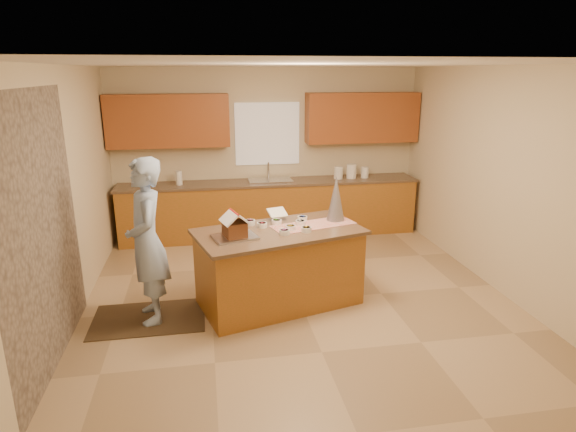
# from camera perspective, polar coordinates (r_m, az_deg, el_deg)

# --- Properties ---
(floor) EXTENTS (5.50, 5.50, 0.00)m
(floor) POSITION_cam_1_polar(r_m,az_deg,el_deg) (5.87, 1.32, -9.90)
(floor) COLOR tan
(floor) RESTS_ON ground
(ceiling) EXTENTS (5.50, 5.50, 0.00)m
(ceiling) POSITION_cam_1_polar(r_m,az_deg,el_deg) (5.25, 1.52, 17.47)
(ceiling) COLOR silver
(ceiling) RESTS_ON floor
(wall_back) EXTENTS (5.50, 5.50, 0.00)m
(wall_back) POSITION_cam_1_polar(r_m,az_deg,el_deg) (8.07, -2.46, 7.57)
(wall_back) COLOR beige
(wall_back) RESTS_ON floor
(wall_front) EXTENTS (5.50, 5.50, 0.00)m
(wall_front) POSITION_cam_1_polar(r_m,az_deg,el_deg) (2.91, 12.27, -9.80)
(wall_front) COLOR beige
(wall_front) RESTS_ON floor
(wall_left) EXTENTS (5.50, 5.50, 0.00)m
(wall_left) POSITION_cam_1_polar(r_m,az_deg,el_deg) (5.50, -25.06, 1.66)
(wall_left) COLOR beige
(wall_left) RESTS_ON floor
(wall_right) EXTENTS (5.50, 5.50, 0.00)m
(wall_right) POSITION_cam_1_polar(r_m,az_deg,el_deg) (6.38, 24.07, 3.67)
(wall_right) COLOR beige
(wall_right) RESTS_ON floor
(stone_accent) EXTENTS (0.00, 2.50, 2.50)m
(stone_accent) POSITION_cam_1_polar(r_m,az_deg,el_deg) (4.78, -27.02, -1.94)
(stone_accent) COLOR gray
(stone_accent) RESTS_ON wall_left
(window_curtain) EXTENTS (1.05, 0.03, 1.00)m
(window_curtain) POSITION_cam_1_polar(r_m,az_deg,el_deg) (7.99, -2.45, 9.66)
(window_curtain) COLOR white
(window_curtain) RESTS_ON wall_back
(back_counter_base) EXTENTS (4.80, 0.60, 0.88)m
(back_counter_base) POSITION_cam_1_polar(r_m,az_deg,el_deg) (7.97, -2.09, 0.76)
(back_counter_base) COLOR #A45622
(back_counter_base) RESTS_ON floor
(back_counter_top) EXTENTS (4.85, 0.63, 0.04)m
(back_counter_top) POSITION_cam_1_polar(r_m,az_deg,el_deg) (7.86, -2.13, 3.98)
(back_counter_top) COLOR brown
(back_counter_top) RESTS_ON back_counter_base
(upper_cabinet_left) EXTENTS (1.85, 0.35, 0.80)m
(upper_cabinet_left) POSITION_cam_1_polar(r_m,az_deg,el_deg) (7.77, -13.94, 10.84)
(upper_cabinet_left) COLOR #994C20
(upper_cabinet_left) RESTS_ON wall_back
(upper_cabinet_right) EXTENTS (1.85, 0.35, 0.80)m
(upper_cabinet_right) POSITION_cam_1_polar(r_m,az_deg,el_deg) (8.17, 8.72, 11.40)
(upper_cabinet_right) COLOR #994C20
(upper_cabinet_right) RESTS_ON wall_back
(sink) EXTENTS (0.70, 0.45, 0.12)m
(sink) POSITION_cam_1_polar(r_m,az_deg,el_deg) (7.86, -2.13, 3.91)
(sink) COLOR silver
(sink) RESTS_ON back_counter_top
(faucet) EXTENTS (0.03, 0.03, 0.28)m
(faucet) POSITION_cam_1_polar(r_m,az_deg,el_deg) (8.00, -2.32, 5.38)
(faucet) COLOR silver
(faucet) RESTS_ON back_counter_top
(island_base) EXTENTS (1.95, 1.33, 0.87)m
(island_base) POSITION_cam_1_polar(r_m,az_deg,el_deg) (5.63, -1.05, -6.25)
(island_base) COLOR #A45622
(island_base) RESTS_ON floor
(island_top) EXTENTS (2.04, 1.42, 0.04)m
(island_top) POSITION_cam_1_polar(r_m,az_deg,el_deg) (5.47, -1.08, -1.87)
(island_top) COLOR brown
(island_top) RESTS_ON island_base
(table_runner) EXTENTS (1.04, 0.60, 0.01)m
(table_runner) POSITION_cam_1_polar(r_m,az_deg,el_deg) (5.65, 3.02, -1.04)
(table_runner) COLOR #A31C0B
(table_runner) RESTS_ON island_top
(baking_tray) EXTENTS (0.53, 0.44, 0.02)m
(baking_tray) POSITION_cam_1_polar(r_m,az_deg,el_deg) (5.23, -6.28, -2.50)
(baking_tray) COLOR silver
(baking_tray) RESTS_ON island_top
(cookbook) EXTENTS (0.25, 0.22, 0.09)m
(cookbook) POSITION_cam_1_polar(r_m,az_deg,el_deg) (5.82, -1.28, 0.40)
(cookbook) COLOR white
(cookbook) RESTS_ON island_top
(tinsel_tree) EXTENTS (0.27, 0.27, 0.54)m
(tinsel_tree) POSITION_cam_1_polar(r_m,az_deg,el_deg) (5.77, 5.67, 2.06)
(tinsel_tree) COLOR silver
(tinsel_tree) RESTS_ON island_top
(rug) EXTENTS (1.21, 0.79, 0.01)m
(rug) POSITION_cam_1_polar(r_m,az_deg,el_deg) (5.68, -16.06, -11.51)
(rug) COLOR black
(rug) RESTS_ON floor
(boy) EXTENTS (0.55, 0.72, 1.79)m
(boy) POSITION_cam_1_polar(r_m,az_deg,el_deg) (5.32, -16.30, -2.90)
(boy) COLOR #9EB8E0
(boy) RESTS_ON rug
(canister_a) EXTENTS (0.15, 0.15, 0.20)m
(canister_a) POSITION_cam_1_polar(r_m,az_deg,el_deg) (8.07, 5.97, 5.11)
(canister_a) COLOR white
(canister_a) RESTS_ON back_counter_top
(canister_b) EXTENTS (0.16, 0.16, 0.24)m
(canister_b) POSITION_cam_1_polar(r_m,az_deg,el_deg) (8.13, 7.49, 5.27)
(canister_b) COLOR white
(canister_b) RESTS_ON back_counter_top
(canister_c) EXTENTS (0.13, 0.13, 0.18)m
(canister_c) POSITION_cam_1_polar(r_m,az_deg,el_deg) (8.20, 9.05, 5.12)
(canister_c) COLOR white
(canister_c) RESTS_ON back_counter_top
(paper_towel) EXTENTS (0.10, 0.10, 0.22)m
(paper_towel) POSITION_cam_1_polar(r_m,az_deg,el_deg) (7.77, -12.74, 4.41)
(paper_towel) COLOR white
(paper_towel) RESTS_ON back_counter_top
(gingerbread_house) EXTENTS (0.33, 0.34, 0.28)m
(gingerbread_house) POSITION_cam_1_polar(r_m,az_deg,el_deg) (5.19, -6.32, -1.29)
(gingerbread_house) COLOR #593117
(gingerbread_house) RESTS_ON baking_tray
(candy_bowls) EXTENTS (0.75, 0.58, 0.05)m
(candy_bowls) POSITION_cam_1_polar(r_m,az_deg,el_deg) (5.56, -0.46, -1.05)
(candy_bowls) COLOR #8D2F56
(candy_bowls) RESTS_ON island_top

